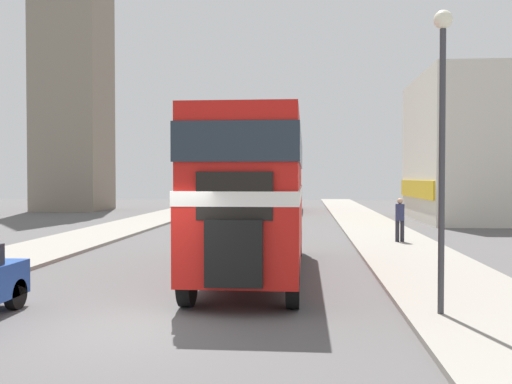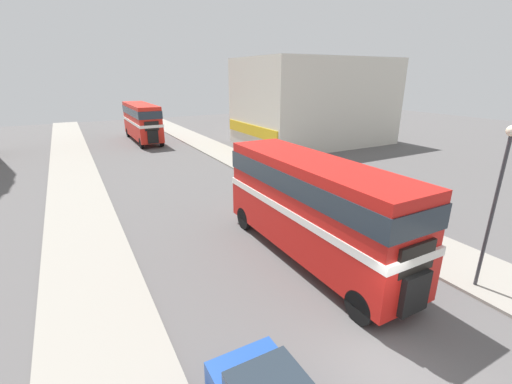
{
  "view_description": "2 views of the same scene",
  "coord_description": "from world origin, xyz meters",
  "px_view_note": "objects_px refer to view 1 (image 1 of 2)",
  "views": [
    {
      "loc": [
        3.06,
        -10.17,
        2.77
      ],
      "look_at": [
        1.68,
        5.89,
        2.35
      ],
      "focal_mm": 40.0,
      "sensor_mm": 36.0,
      "label": 1
    },
    {
      "loc": [
        -6.68,
        -4.49,
        7.49
      ],
      "look_at": [
        1.68,
        10.67,
        1.54
      ],
      "focal_mm": 24.0,
      "sensor_mm": 36.0,
      "label": 2
    }
  ],
  "objects_px": {
    "bus_distant": "(282,180)",
    "street_lamp": "(442,116)",
    "pedestrian_walking": "(400,217)",
    "double_decker_bus": "(256,185)"
  },
  "relations": [
    {
      "from": "bus_distant",
      "to": "street_lamp",
      "type": "relative_size",
      "value": 1.78
    },
    {
      "from": "double_decker_bus",
      "to": "pedestrian_walking",
      "type": "bearing_deg",
      "value": 55.8
    },
    {
      "from": "bus_distant",
      "to": "pedestrian_walking",
      "type": "bearing_deg",
      "value": -76.2
    },
    {
      "from": "double_decker_bus",
      "to": "pedestrian_walking",
      "type": "xyz_separation_m",
      "value": [
        5.28,
        7.76,
        -1.43
      ]
    },
    {
      "from": "street_lamp",
      "to": "bus_distant",
      "type": "bearing_deg",
      "value": 97.18
    },
    {
      "from": "bus_distant",
      "to": "street_lamp",
      "type": "xyz_separation_m",
      "value": [
        4.56,
        -36.21,
        1.39
      ]
    },
    {
      "from": "pedestrian_walking",
      "to": "bus_distant",
      "type": "bearing_deg",
      "value": 103.8
    },
    {
      "from": "pedestrian_walking",
      "to": "street_lamp",
      "type": "xyz_separation_m",
      "value": [
        -1.26,
        -12.52,
        2.82
      ]
    },
    {
      "from": "pedestrian_walking",
      "to": "double_decker_bus",
      "type": "bearing_deg",
      "value": -124.2
    },
    {
      "from": "pedestrian_walking",
      "to": "street_lamp",
      "type": "height_order",
      "value": "street_lamp"
    }
  ]
}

